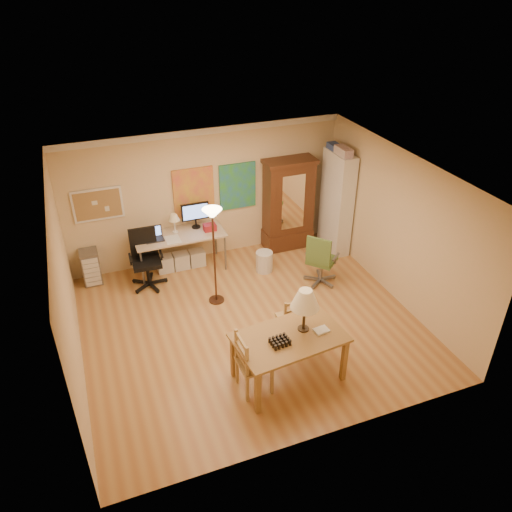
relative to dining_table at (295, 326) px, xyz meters
name	(u,v)px	position (x,y,z in m)	size (l,w,h in m)	color
floor	(250,324)	(-0.18, 1.34, -0.93)	(5.50, 5.50, 0.00)	#AD703D
crown_molding	(203,131)	(-0.18, 3.80, 1.71)	(5.50, 0.08, 0.12)	white
corkboard	(98,205)	(-2.23, 3.81, 0.57)	(0.90, 0.04, 0.62)	#A6874E
art_panel_left	(194,193)	(-0.43, 3.81, 0.52)	(0.80, 0.04, 1.00)	yellow
art_panel_right	(238,186)	(0.47, 3.81, 0.52)	(0.75, 0.04, 0.95)	teal
dining_table	(295,326)	(0.00, 0.00, 0.00)	(1.64, 1.09, 1.46)	olive
ladder_chair_back	(292,320)	(0.30, 0.73, -0.51)	(0.42, 0.40, 0.88)	tan
ladder_chair_left	(252,364)	(-0.67, -0.05, -0.46)	(0.46, 0.48, 0.99)	tan
torchiere_lamp	(213,229)	(-0.53, 2.19, 0.56)	(0.34, 0.34, 1.85)	#44281B
computer_desk	(182,247)	(-0.82, 3.50, -0.44)	(1.74, 0.76, 1.31)	tan
office_chair_black	(148,271)	(-1.58, 3.15, -0.63)	(0.69, 0.69, 1.12)	black
office_chair_green	(320,270)	(1.50, 2.04, -0.64)	(0.68, 0.68, 1.06)	slate
drawer_cart	(91,267)	(-2.56, 3.62, -0.59)	(0.33, 0.40, 0.67)	slate
armoire	(288,210)	(1.49, 3.58, -0.08)	(1.06, 0.50, 1.95)	#3C1E10
bookshelf	(336,203)	(2.36, 3.14, 0.13)	(0.32, 0.85, 2.13)	white
wastebin	(264,261)	(0.66, 2.82, -0.72)	(0.34, 0.34, 0.42)	silver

